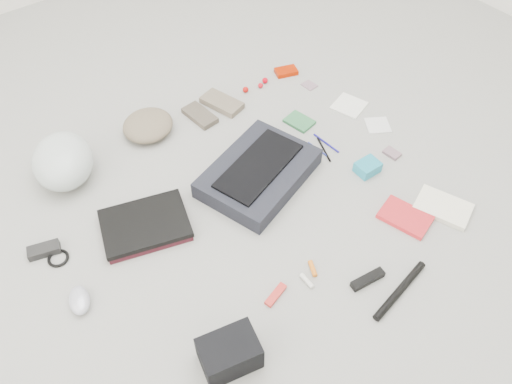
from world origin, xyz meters
TOP-DOWN VIEW (x-y plane):
  - ground_plane at (0.00, 0.00)m, footprint 4.00×4.00m
  - messenger_bag at (0.08, 0.08)m, footprint 0.54×0.45m
  - bag_flap at (0.08, 0.08)m, footprint 0.43×0.29m
  - laptop_sleeve at (-0.42, 0.15)m, footprint 0.37×0.32m
  - laptop at (-0.42, 0.15)m, footprint 0.37×0.32m
  - bike_helmet at (-0.53, 0.58)m, footprint 0.33×0.36m
  - beanie at (-0.14, 0.61)m, footprint 0.30×0.29m
  - mitten_left at (0.10, 0.55)m, footprint 0.10×0.18m
  - mitten_right at (0.23, 0.56)m, footprint 0.15×0.22m
  - power_brick at (-0.76, 0.28)m, footprint 0.12×0.08m
  - cable_coil at (-0.74, 0.22)m, footprint 0.10×0.10m
  - mouse at (-0.75, 0.01)m, footprint 0.10×0.13m
  - camera_bag at (-0.46, -0.46)m, footprint 0.20×0.16m
  - multitool at (-0.21, -0.38)m, footprint 0.10×0.05m
  - toiletry_tube_white at (-0.09, -0.40)m, footprint 0.02×0.06m
  - toiletry_tube_orange at (-0.04, -0.38)m, footprint 0.04×0.06m
  - u_lock at (0.08, -0.53)m, footprint 0.13×0.05m
  - bike_pump at (0.14, -0.63)m, footprint 0.29×0.07m
  - book_red at (0.40, -0.42)m, footprint 0.17×0.22m
  - book_white at (0.55, -0.48)m, footprint 0.20×0.24m
  - notepad at (0.44, 0.24)m, footprint 0.11×0.14m
  - pen_blue at (0.39, 0.06)m, footprint 0.02×0.12m
  - pen_black at (0.41, 0.04)m, footprint 0.06×0.14m
  - pen_navy at (0.44, 0.06)m, footprint 0.02×0.15m
  - accordion_wallet at (0.46, -0.16)m, footprint 0.10×0.08m
  - card_deck at (0.62, -0.16)m, footprint 0.05×0.07m
  - napkin_top at (0.70, 0.18)m, footprint 0.17×0.17m
  - napkin_bottom at (0.71, 0.01)m, footprint 0.14×0.14m
  - lollipop_a at (0.38, 0.57)m, footprint 0.03×0.03m
  - lollipop_b at (0.45, 0.55)m, footprint 0.03×0.03m
  - lollipop_c at (0.49, 0.57)m, footprint 0.03×0.03m
  - altoids_tin at (0.63, 0.56)m, footprint 0.13×0.10m
  - stamp_sheet at (0.65, 0.42)m, footprint 0.06×0.07m

SIDE VIEW (x-z plane):
  - ground_plane at x=0.00m, z-range 0.00..0.00m
  - stamp_sheet at x=0.65m, z-range 0.00..0.00m
  - napkin_bottom at x=0.71m, z-range 0.00..0.01m
  - pen_blue at x=0.39m, z-range 0.00..0.01m
  - napkin_top at x=0.70m, z-range 0.00..0.01m
  - pen_black at x=0.41m, z-range 0.00..0.01m
  - pen_navy at x=0.44m, z-range 0.00..0.01m
  - cable_coil at x=-0.74m, z-range 0.00..0.01m
  - card_deck at x=0.62m, z-range 0.00..0.01m
  - notepad at x=0.44m, z-range 0.00..0.01m
  - multitool at x=-0.21m, z-range 0.00..0.02m
  - toiletry_tube_orange at x=-0.04m, z-range 0.00..0.02m
  - toiletry_tube_white at x=-0.09m, z-range 0.00..0.02m
  - book_red at x=0.40m, z-range 0.00..0.02m
  - laptop_sleeve at x=-0.42m, z-range 0.00..0.02m
  - book_white at x=0.55m, z-range 0.00..0.02m
  - altoids_tin at x=0.63m, z-range 0.00..0.02m
  - lollipop_b at x=0.45m, z-range 0.00..0.03m
  - mitten_left at x=0.10m, z-range 0.00..0.03m
  - u_lock at x=0.08m, z-range 0.00..0.03m
  - bike_pump at x=0.14m, z-range 0.00..0.03m
  - lollipop_c at x=0.49m, z-range 0.00..0.03m
  - lollipop_a at x=0.38m, z-range 0.00..0.03m
  - mitten_right at x=0.23m, z-range 0.00..0.03m
  - power_brick at x=-0.76m, z-range 0.00..0.03m
  - mouse at x=-0.75m, z-range 0.00..0.04m
  - accordion_wallet at x=0.46m, z-range 0.00..0.05m
  - laptop at x=-0.42m, z-range 0.02..0.04m
  - messenger_bag at x=0.08m, z-range 0.00..0.08m
  - beanie at x=-0.14m, z-range 0.00..0.08m
  - camera_bag at x=-0.46m, z-range 0.00..0.12m
  - bag_flap at x=0.08m, z-range 0.08..0.09m
  - bike_helmet at x=-0.53m, z-range 0.00..0.18m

